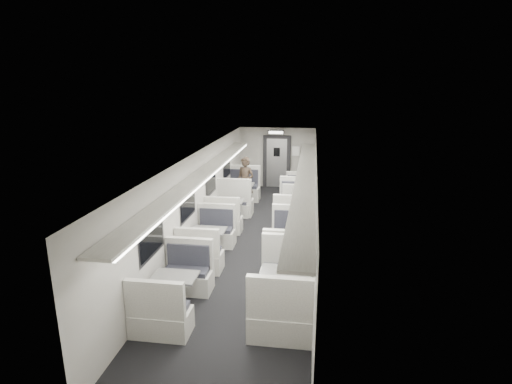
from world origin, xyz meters
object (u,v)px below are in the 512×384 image
(booth_right_d, at_px, (285,291))
(passenger, at_px, (245,183))
(booth_right_a, at_px, (299,198))
(vestibule_door, at_px, (277,162))
(booth_left_b, at_px, (229,212))
(exit_sign, at_px, (276,132))
(booth_left_c, at_px, (209,243))
(booth_left_d, at_px, (175,292))
(booth_right_c, at_px, (291,250))
(booth_right_b, at_px, (296,213))
(booth_left_a, at_px, (239,195))

(booth_right_d, xyz_separation_m, passenger, (-1.78, 6.17, 0.47))
(booth_right_a, xyz_separation_m, vestibule_door, (-1.00, 2.75, 0.69))
(booth_left_b, height_order, exit_sign, exit_sign)
(booth_right_a, bearing_deg, booth_left_b, -138.10)
(booth_left_c, xyz_separation_m, booth_right_d, (2.00, -2.12, 0.04))
(booth_left_d, relative_size, booth_right_c, 0.91)
(booth_right_b, height_order, booth_right_c, booth_right_b)
(vestibule_door, bearing_deg, booth_right_d, -83.73)
(booth_right_c, bearing_deg, exit_sign, 98.41)
(booth_left_b, bearing_deg, booth_right_a, 41.90)
(booth_right_c, bearing_deg, booth_left_a, 114.53)
(booth_right_a, bearing_deg, booth_left_c, -115.24)
(booth_right_a, height_order, booth_right_b, booth_right_b)
(booth_right_b, xyz_separation_m, passenger, (-1.78, 1.63, 0.45))
(booth_left_b, xyz_separation_m, booth_left_d, (0.00, -4.84, -0.00))
(booth_right_c, bearing_deg, booth_left_d, -133.15)
(vestibule_door, bearing_deg, booth_left_a, -109.23)
(passenger, distance_m, exit_sign, 2.93)
(booth_right_a, distance_m, vestibule_door, 3.00)
(booth_left_b, bearing_deg, booth_right_b, -0.55)
(booth_left_d, xyz_separation_m, passenger, (0.22, 6.45, 0.51))
(booth_right_b, bearing_deg, booth_right_c, -90.00)
(booth_left_c, xyz_separation_m, booth_right_a, (2.00, 4.24, -0.00))
(booth_left_b, bearing_deg, vestibule_door, 77.59)
(vestibule_door, bearing_deg, booth_left_d, -96.08)
(booth_right_c, bearing_deg, booth_right_b, 90.00)
(booth_right_b, xyz_separation_m, exit_sign, (-1.00, 4.07, 1.86))
(booth_right_a, bearing_deg, booth_right_c, -90.00)
(booth_left_d, relative_size, exit_sign, 3.21)
(vestibule_door, bearing_deg, booth_right_b, -77.64)
(booth_left_b, relative_size, booth_right_d, 0.90)
(booth_left_a, relative_size, booth_right_c, 1.05)
(booth_right_d, height_order, passenger, passenger)
(passenger, xyz_separation_m, vestibule_door, (0.78, 2.94, 0.17))
(booth_left_a, xyz_separation_m, booth_right_b, (2.00, -1.70, 0.01))
(booth_left_a, xyz_separation_m, booth_right_d, (2.00, -6.24, -0.02))
(booth_left_b, distance_m, booth_right_d, 4.98)
(passenger, bearing_deg, booth_right_b, -20.29)
(booth_right_c, height_order, booth_right_d, booth_right_d)
(booth_left_a, height_order, booth_right_c, booth_left_a)
(booth_right_b, bearing_deg, vestibule_door, 102.36)
(booth_right_c, distance_m, exit_sign, 7.09)
(exit_sign, bearing_deg, booth_left_b, -103.85)
(booth_left_b, distance_m, booth_right_b, 2.00)
(booth_left_a, bearing_deg, passenger, -17.99)
(booth_left_a, xyz_separation_m, exit_sign, (1.00, 2.38, 1.87))
(booth_left_a, height_order, booth_right_b, booth_right_b)
(booth_left_c, height_order, booth_right_b, booth_right_b)
(booth_right_d, bearing_deg, booth_right_a, 90.00)
(booth_left_c, bearing_deg, booth_right_d, -46.62)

